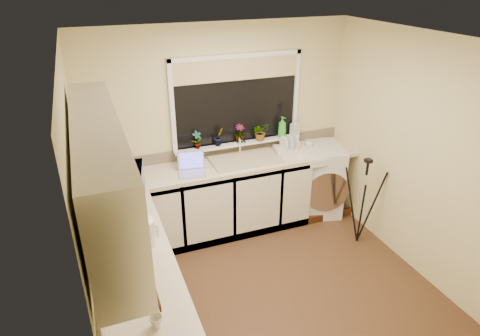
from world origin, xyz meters
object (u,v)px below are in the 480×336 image
(soap_bottle_clear, at_px, (295,126))
(kettle, at_px, (145,233))
(tripod, at_px, (362,202))
(plant_b, at_px, (219,137))
(plant_c, at_px, (240,133))
(dish_rack, at_px, (290,150))
(steel_jar, at_px, (138,273))
(cup_back, at_px, (309,144))
(laptop, at_px, (192,167))
(plant_d, at_px, (261,132))
(cup_left, at_px, (156,322))
(washing_machine, at_px, (314,179))
(plant_a, at_px, (197,140))
(microwave, at_px, (124,185))
(soap_bottle_green, at_px, (282,127))

(soap_bottle_clear, bearing_deg, kettle, -145.72)
(tripod, relative_size, plant_b, 5.01)
(kettle, xyz_separation_m, plant_c, (1.40, 1.48, 0.15))
(dish_rack, distance_m, steel_jar, 2.69)
(plant_b, xyz_separation_m, soap_bottle_clear, (1.02, -0.00, -0.00))
(kettle, height_order, soap_bottle_clear, soap_bottle_clear)
(cup_back, bearing_deg, laptop, -174.05)
(plant_d, bearing_deg, cup_left, -126.77)
(washing_machine, relative_size, cup_left, 10.45)
(laptop, distance_m, plant_d, 1.00)
(washing_machine, height_order, plant_a, plant_a)
(plant_b, distance_m, plant_c, 0.27)
(steel_jar, relative_size, plant_b, 0.46)
(kettle, distance_m, microwave, 0.84)
(tripod, xyz_separation_m, plant_a, (-1.64, 1.02, 0.62))
(plant_d, relative_size, soap_bottle_clear, 1.04)
(tripod, xyz_separation_m, microwave, (-2.56, 0.41, 0.51))
(microwave, bearing_deg, tripod, -88.32)
(microwave, bearing_deg, soap_bottle_clear, -63.50)
(cup_left, bearing_deg, soap_bottle_green, 48.90)
(washing_machine, xyz_separation_m, laptop, (-1.65, -0.09, 0.50))
(microwave, bearing_deg, plant_d, -60.08)
(plant_b, xyz_separation_m, plant_d, (0.53, -0.03, 0.00))
(laptop, bearing_deg, plant_d, 25.78)
(washing_machine, height_order, tripod, tripod)
(kettle, distance_m, plant_b, 1.85)
(cup_back, bearing_deg, plant_a, 175.47)
(dish_rack, bearing_deg, laptop, -163.66)
(laptop, xyz_separation_m, plant_a, (0.15, 0.28, 0.20))
(laptop, xyz_separation_m, dish_rack, (1.28, 0.09, -0.03))
(plant_d, bearing_deg, plant_c, 171.86)
(steel_jar, bearing_deg, cup_left, -86.19)
(dish_rack, bearing_deg, plant_a, -177.14)
(laptop, bearing_deg, plant_b, 44.82)
(steel_jar, bearing_deg, plant_c, 50.84)
(tripod, height_order, cup_back, tripod)
(dish_rack, bearing_deg, cup_left, -121.55)
(soap_bottle_clear, height_order, cup_back, soap_bottle_clear)
(steel_jar, bearing_deg, washing_machine, 33.75)
(kettle, height_order, tripod, kettle)
(microwave, height_order, plant_b, plant_b)
(steel_jar, bearing_deg, plant_b, 56.09)
(washing_machine, xyz_separation_m, plant_b, (-1.24, 0.20, 0.70))
(laptop, distance_m, soap_bottle_clear, 1.48)
(steel_jar, bearing_deg, soap_bottle_clear, 39.33)
(laptop, height_order, plant_c, plant_c)
(soap_bottle_clear, bearing_deg, plant_b, 179.97)
(laptop, xyz_separation_m, plant_c, (0.69, 0.30, 0.20))
(plant_a, xyz_separation_m, soap_bottle_green, (1.09, -0.02, 0.02))
(steel_jar, relative_size, soap_bottle_clear, 0.47)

